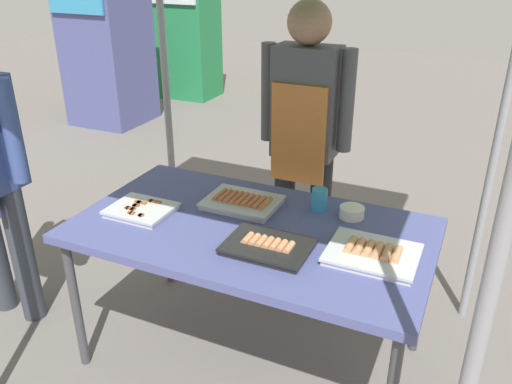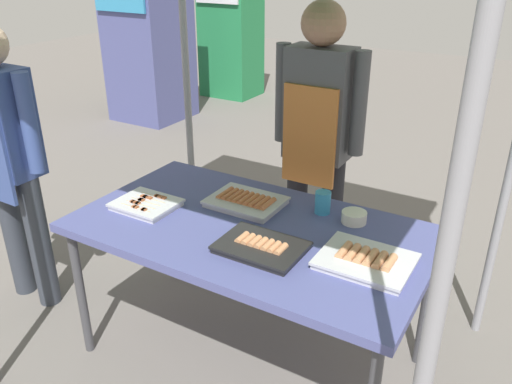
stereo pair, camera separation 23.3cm
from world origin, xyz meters
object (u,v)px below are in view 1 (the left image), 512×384
Objects in this scene: condiment_bowl at (352,212)px; drink_cup_near_edge at (319,199)px; tray_pork_links at (373,254)px; neighbor_stall_right at (107,43)px; tray_grilled_sausages at (268,246)px; vendor_woman at (305,129)px; tray_meat_skewers at (141,210)px; stall_table at (251,237)px; tray_spring_rolls at (242,202)px; neighbor_stall_left at (188,30)px.

drink_cup_near_edge is at bearing 175.14° from condiment_bowl.
tray_pork_links is 0.20× the size of neighbor_stall_right.
neighbor_stall_right reaches higher than tray_grilled_sausages.
drink_cup_near_edge is 0.53m from vendor_woman.
tray_pork_links reaches higher than tray_grilled_sausages.
tray_meat_skewers is 0.85m from drink_cup_near_edge.
tray_spring_rolls reaches higher than stall_table.
condiment_bowl is 0.17m from drink_cup_near_edge.
vendor_woman reaches higher than tray_pork_links.
stall_table is at bearing -55.82° from neighbor_stall_left.
tray_pork_links is at bearing -16.96° from tray_spring_rolls.
tray_pork_links reaches higher than tray_spring_rolls.
drink_cup_near_edge reaches higher than tray_meat_skewers.
neighbor_stall_left reaches higher than drink_cup_near_edge.
neighbor_stall_right is at bearing -99.47° from neighbor_stall_left.
neighbor_stall_right is at bearing 137.61° from tray_spring_rolls.
stall_table is at bearing -127.83° from drink_cup_near_edge.
neighbor_stall_left is at bearing 80.53° from neighbor_stall_right.
vendor_woman reaches higher than tray_spring_rolls.
condiment_bowl is 5.25m from neighbor_stall_left.
vendor_woman is at bearing 118.59° from drink_cup_near_edge.
neighbor_stall_left reaches higher than tray_meat_skewers.
stall_table is 0.23m from tray_spring_rolls.
condiment_bowl is at bearing 118.51° from tray_pork_links.
tray_grilled_sausages is at bearing -55.47° from neighbor_stall_left.
neighbor_stall_left is at bearing 124.05° from tray_spring_rolls.
stall_table is 0.90× the size of neighbor_stall_left.
vendor_woman is at bearing 90.91° from stall_table.
neighbor_stall_right is at bearing 136.90° from tray_grilled_sausages.
neighbor_stall_right is at bearing 130.95° from tray_meat_skewers.
tray_grilled_sausages reaches higher than tray_meat_skewers.
condiment_bowl is (0.24, 0.43, 0.01)m from tray_grilled_sausages.
stall_table is 4.52× the size of tray_spring_rolls.
neighbor_stall_right is at bearing 137.09° from stall_table.
neighbor_stall_left is at bearing 124.53° from tray_grilled_sausages.
stall_table is 5.24m from neighbor_stall_left.
tray_spring_rolls is 5.03m from neighbor_stall_left.
condiment_bowl is (-0.17, 0.31, 0.01)m from tray_pork_links.
neighbor_stall_right is (-3.16, 2.23, -0.09)m from vendor_woman.
neighbor_stall_left is (-2.93, 3.62, -0.10)m from vendor_woman.
condiment_bowl is 1.07× the size of drink_cup_near_edge.
tray_pork_links is 0.22× the size of vendor_woman.
tray_pork_links is (0.56, -0.04, 0.07)m from stall_table.
tray_meat_skewers is 0.83× the size of tray_spring_rolls.
condiment_bowl is 0.07× the size of vendor_woman.
vendor_woman is (0.52, 0.82, 0.22)m from tray_meat_skewers.
stall_table is 0.48m from condiment_bowl.
neighbor_stall_left is (-2.41, 4.43, 0.13)m from tray_meat_skewers.
tray_pork_links is 0.20× the size of neighbor_stall_left.
tray_pork_links is at bearing -61.49° from condiment_bowl.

